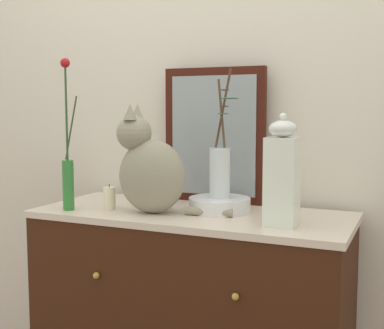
{
  "coord_description": "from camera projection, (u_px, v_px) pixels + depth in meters",
  "views": [
    {
      "loc": [
        0.78,
        -1.78,
        1.33
      ],
      "look_at": [
        0.0,
        0.0,
        1.12
      ],
      "focal_mm": 48.85,
      "sensor_mm": 36.0,
      "label": 1
    }
  ],
  "objects": [
    {
      "name": "candle_pillar",
      "position": [
        109.0,
        198.0,
        2.02
      ],
      "size": [
        0.05,
        0.05,
        0.1
      ],
      "color": "#F2E3C3",
      "rests_on": "sideboard"
    },
    {
      "name": "mirror_leaning",
      "position": [
        214.0,
        136.0,
        2.16
      ],
      "size": [
        0.44,
        0.03,
        0.56
      ],
      "color": "#3A130B",
      "rests_on": "sideboard"
    },
    {
      "name": "vase_slim_green",
      "position": [
        68.0,
        168.0,
        2.0
      ],
      "size": [
        0.07,
        0.04,
        0.58
      ],
      "color": "#307B34",
      "rests_on": "sideboard"
    },
    {
      "name": "vase_glass_clear",
      "position": [
        220.0,
        167.0,
        1.97
      ],
      "size": [
        0.13,
        0.19,
        0.49
      ],
      "color": "silver",
      "rests_on": "bowl_porcelain"
    },
    {
      "name": "cat_sitting",
      "position": [
        150.0,
        169.0,
        1.94
      ],
      "size": [
        0.44,
        0.2,
        0.41
      ],
      "color": "gray",
      "rests_on": "sideboard"
    },
    {
      "name": "wall_back",
      "position": [
        222.0,
        116.0,
        2.24
      ],
      "size": [
        4.4,
        0.08,
        2.6
      ],
      "primitive_type": "cube",
      "color": "beige",
      "rests_on": "ground_plane"
    },
    {
      "name": "jar_lidded_porcelain",
      "position": [
        282.0,
        175.0,
        1.73
      ],
      "size": [
        0.1,
        0.1,
        0.38
      ],
      "color": "white",
      "rests_on": "sideboard"
    },
    {
      "name": "bowl_porcelain",
      "position": [
        220.0,
        205.0,
        1.98
      ],
      "size": [
        0.23,
        0.23,
        0.05
      ],
      "primitive_type": "cylinder",
      "color": "white",
      "rests_on": "sideboard"
    }
  ]
}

